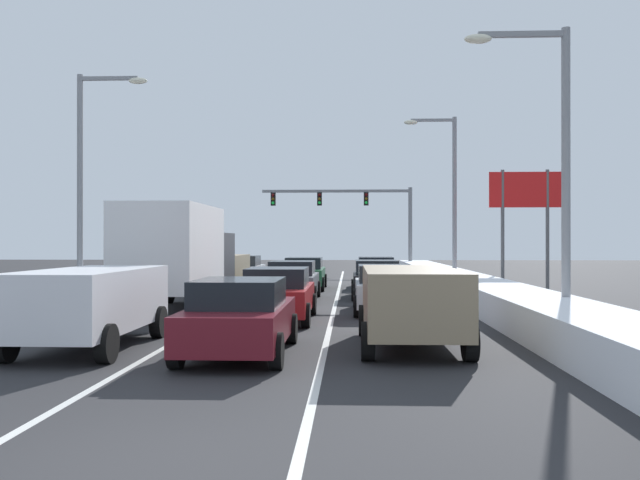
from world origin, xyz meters
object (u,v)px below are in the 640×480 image
at_px(street_lamp_right_near, 551,148).
at_px(sedan_silver_left_lane_fourth, 243,270).
at_px(sedan_red_center_lane_second, 278,294).
at_px(sedan_green_center_lane_fourth, 304,273).
at_px(street_lamp_left_mid, 89,166).
at_px(sedan_silver_right_lane_second, 385,288).
at_px(roadside_sign_right, 525,203).
at_px(suv_tan_right_lane_nearest, 411,300).
at_px(traffic_light_gantry, 358,208).
at_px(suv_tan_left_lane_third, 219,270).
at_px(sedan_gray_center_lane_third, 293,280).
at_px(street_lamp_right_mid, 448,186).
at_px(sedan_black_right_lane_third, 376,279).
at_px(box_truck_left_lane_second, 178,253).
at_px(sedan_navy_right_lane_fourth, 376,272).
at_px(sedan_maroon_center_lane_nearest, 240,317).
at_px(suv_white_left_lane_nearest, 90,300).

bearing_deg(street_lamp_right_near, sedan_silver_left_lane_fourth, 120.16).
bearing_deg(sedan_red_center_lane_second, street_lamp_right_near, -14.15).
bearing_deg(sedan_green_center_lane_fourth, street_lamp_left_mid, -137.14).
height_order(sedan_silver_right_lane_second, roadside_sign_right, roadside_sign_right).
bearing_deg(suv_tan_right_lane_nearest, roadside_sign_right, 68.17).
bearing_deg(traffic_light_gantry, suv_tan_left_lane_third, -106.70).
bearing_deg(sedan_green_center_lane_fourth, sedan_gray_center_lane_third, -90.48).
distance_m(street_lamp_right_mid, street_lamp_left_mid, 17.52).
distance_m(suv_tan_left_lane_third, street_lamp_right_mid, 12.62).
height_order(sedan_black_right_lane_third, street_lamp_right_mid, street_lamp_right_mid).
bearing_deg(box_truck_left_lane_second, street_lamp_right_mid, 51.34).
bearing_deg(street_lamp_left_mid, street_lamp_right_mid, 33.03).
distance_m(sedan_black_right_lane_third, sedan_navy_right_lane_fourth, 5.96).
distance_m(sedan_red_center_lane_second, sedan_green_center_lane_fourth, 12.85).
bearing_deg(suv_tan_left_lane_third, suv_tan_right_lane_nearest, -64.38).
relative_size(box_truck_left_lane_second, suv_tan_left_lane_third, 1.47).
xyz_separation_m(sedan_maroon_center_lane_nearest, sedan_green_center_lane_fourth, (0.02, 18.68, 0.00)).
height_order(sedan_green_center_lane_fourth, street_lamp_right_mid, street_lamp_right_mid).
relative_size(suv_white_left_lane_nearest, street_lamp_left_mid, 0.58).
bearing_deg(sedan_red_center_lane_second, sedan_silver_left_lane_fourth, 102.29).
distance_m(sedan_black_right_lane_third, street_lamp_left_mid, 11.85).
height_order(sedan_navy_right_lane_fourth, sedan_green_center_lane_fourth, same).
relative_size(suv_white_left_lane_nearest, suv_tan_left_lane_third, 1.00).
bearing_deg(suv_tan_right_lane_nearest, street_lamp_right_near, 37.29).
bearing_deg(roadside_sign_right, sedan_silver_left_lane_fourth, 160.05).
bearing_deg(sedan_red_center_lane_second, sedan_black_right_lane_third, 68.94).
xyz_separation_m(suv_white_left_lane_nearest, suv_tan_left_lane_third, (-0.19, 14.94, 0.00)).
bearing_deg(street_lamp_left_mid, sedan_red_center_lane_second, -36.93).
bearing_deg(street_lamp_right_mid, sedan_red_center_lane_second, -114.43).
height_order(suv_tan_right_lane_nearest, sedan_silver_left_lane_fourth, suv_tan_right_lane_nearest).
distance_m(suv_tan_right_lane_nearest, suv_tan_left_lane_third, 16.00).
distance_m(sedan_gray_center_lane_third, sedan_green_center_lane_fourth, 6.01).
distance_m(sedan_black_right_lane_third, suv_white_left_lane_nearest, 14.73).
distance_m(sedan_navy_right_lane_fourth, suv_white_left_lane_nearest, 20.31).
height_order(sedan_red_center_lane_second, street_lamp_right_near, street_lamp_right_near).
bearing_deg(street_lamp_right_mid, suv_tan_right_lane_nearest, -100.29).
bearing_deg(traffic_light_gantry, sedan_gray_center_lane_third, -96.69).
xyz_separation_m(sedan_red_center_lane_second, box_truck_left_lane_second, (-3.45, 2.32, 1.14)).
bearing_deg(sedan_gray_center_lane_third, street_lamp_right_mid, 49.99).
relative_size(box_truck_left_lane_second, sedan_silver_left_lane_fourth, 1.60).
relative_size(sedan_silver_right_lane_second, suv_white_left_lane_nearest, 0.92).
xyz_separation_m(suv_tan_right_lane_nearest, sedan_red_center_lane_second, (-3.33, 4.67, -0.25)).
xyz_separation_m(sedan_gray_center_lane_third, suv_white_left_lane_nearest, (-3.23, -12.03, 0.25)).
height_order(suv_white_left_lane_nearest, sedan_silver_left_lane_fourth, suv_white_left_lane_nearest).
distance_m(sedan_green_center_lane_fourth, street_lamp_right_mid, 8.67).
bearing_deg(suv_tan_right_lane_nearest, sedan_silver_left_lane_fourth, 108.07).
distance_m(sedan_silver_right_lane_second, roadside_sign_right, 11.97).
height_order(suv_tan_right_lane_nearest, street_lamp_right_near, street_lamp_right_near).
bearing_deg(sedan_silver_left_lane_fourth, sedan_maroon_center_lane_nearest, -81.15).
relative_size(street_lamp_right_mid, roadside_sign_right, 1.56).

